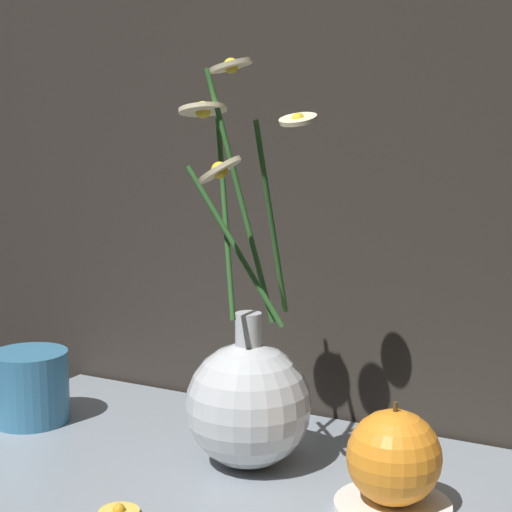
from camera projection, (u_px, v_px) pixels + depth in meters
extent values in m
plane|color=black|center=(263.00, 488.00, 0.83)|extent=(6.00, 6.00, 0.00)
cube|color=gray|center=(263.00, 482.00, 0.83)|extent=(0.74, 0.36, 0.01)
sphere|color=silver|center=(248.00, 405.00, 0.84)|extent=(0.12, 0.12, 0.12)
cylinder|color=silver|center=(248.00, 336.00, 0.83)|extent=(0.03, 0.03, 0.05)
cylinder|color=#336B2D|center=(272.00, 220.00, 0.80)|extent=(0.01, 0.06, 0.19)
cylinder|color=beige|center=(298.00, 119.00, 0.77)|extent=(0.04, 0.04, 0.01)
sphere|color=yellow|center=(298.00, 119.00, 0.77)|extent=(0.01, 0.01, 0.01)
cylinder|color=#336B2D|center=(226.00, 214.00, 0.80)|extent=(0.04, 0.04, 0.20)
cylinder|color=beige|center=(203.00, 110.00, 0.78)|extent=(0.06, 0.06, 0.01)
sphere|color=yellow|center=(203.00, 110.00, 0.78)|extent=(0.02, 0.02, 0.02)
cylinder|color=#336B2D|center=(240.00, 197.00, 0.78)|extent=(0.07, 0.02, 0.23)
cylinder|color=beige|center=(231.00, 66.00, 0.73)|extent=(0.05, 0.05, 0.01)
sphere|color=yellow|center=(231.00, 66.00, 0.73)|extent=(0.01, 0.01, 0.01)
cylinder|color=#336B2D|center=(235.00, 247.00, 0.77)|extent=(0.09, 0.02, 0.15)
cylinder|color=beige|center=(220.00, 170.00, 0.72)|extent=(0.05, 0.05, 0.03)
sphere|color=yellow|center=(220.00, 170.00, 0.72)|extent=(0.01, 0.01, 0.01)
cylinder|color=teal|center=(30.00, 387.00, 0.97)|extent=(0.09, 0.09, 0.08)
cylinder|color=white|center=(393.00, 508.00, 0.75)|extent=(0.10, 0.10, 0.01)
sphere|color=orange|center=(394.00, 457.00, 0.74)|extent=(0.08, 0.08, 0.08)
cylinder|color=#4C3819|center=(395.00, 407.00, 0.73)|extent=(0.00, 0.00, 0.01)
sphere|color=gold|center=(119.00, 510.00, 0.74)|extent=(0.01, 0.01, 0.01)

